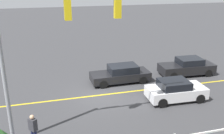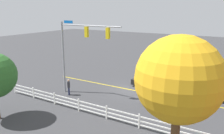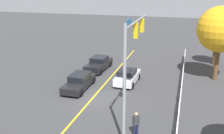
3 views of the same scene
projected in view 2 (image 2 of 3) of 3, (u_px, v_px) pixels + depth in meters
ground_plane at (131, 90)px, 25.82m from camera, size 120.00×120.00×0.00m
lane_center_stripe at (166, 97)px, 23.79m from camera, size 28.00×0.16×0.01m
signal_assembly at (78, 44)px, 22.97m from camera, size 7.00×0.38×7.59m
car_0 at (153, 82)px, 26.32m from camera, size 4.71×1.90×1.40m
car_1 at (210, 91)px, 23.36m from camera, size 4.73×2.10×1.48m
car_2 at (164, 98)px, 21.65m from camera, size 4.02×2.02×1.43m
pedestrian at (69, 86)px, 24.05m from camera, size 0.46×0.47×1.69m
white_rail_fence at (122, 116)px, 18.07m from camera, size 26.10×0.10×1.15m
tree_2 at (179, 80)px, 11.79m from camera, size 4.56×4.56×7.52m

